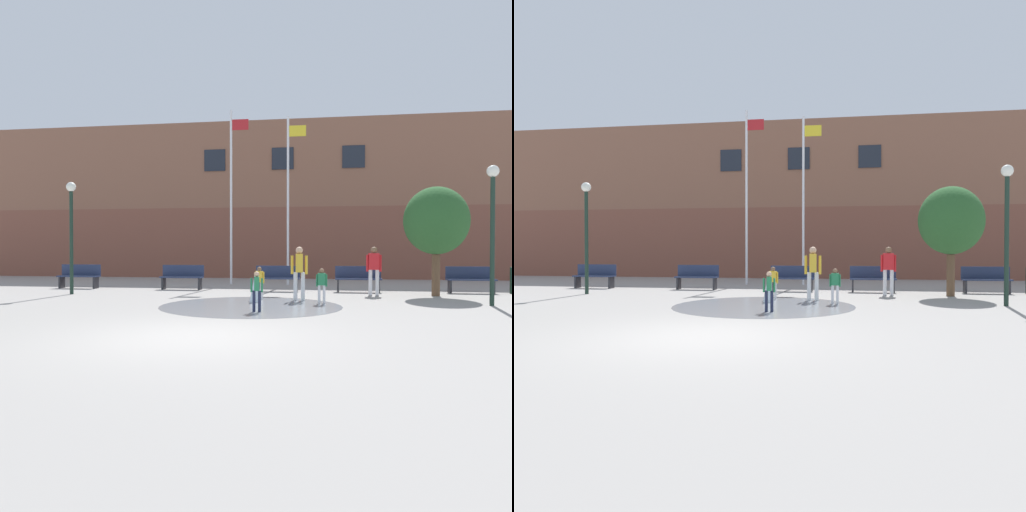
# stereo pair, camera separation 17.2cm
# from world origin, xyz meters

# --- Properties ---
(ground_plane) EXTENTS (100.00, 100.00, 0.00)m
(ground_plane) POSITION_xyz_m (0.00, 0.00, 0.00)
(ground_plane) COLOR gray
(library_building) EXTENTS (36.00, 6.05, 8.03)m
(library_building) POSITION_xyz_m (0.00, 19.65, 4.02)
(library_building) COLOR brown
(library_building) RESTS_ON ground
(splash_fountain) EXTENTS (4.87, 4.87, 0.83)m
(splash_fountain) POSITION_xyz_m (0.30, 5.05, 0.14)
(splash_fountain) COLOR gray
(splash_fountain) RESTS_ON ground
(park_bench_far_left) EXTENTS (1.60, 0.44, 0.91)m
(park_bench_far_left) POSITION_xyz_m (-7.16, 9.52, 0.48)
(park_bench_far_left) COLOR #28282D
(park_bench_far_left) RESTS_ON ground
(park_bench_under_left_flagpole) EXTENTS (1.60, 0.44, 0.91)m
(park_bench_under_left_flagpole) POSITION_xyz_m (-3.07, 9.55, 0.48)
(park_bench_under_left_flagpole) COLOR #28282D
(park_bench_under_left_flagpole) RESTS_ON ground
(park_bench_center) EXTENTS (1.60, 0.44, 0.91)m
(park_bench_center) POSITION_xyz_m (0.53, 9.38, 0.48)
(park_bench_center) COLOR #28282D
(park_bench_center) RESTS_ON ground
(park_bench_near_trashcan) EXTENTS (1.60, 0.44, 0.91)m
(park_bench_near_trashcan) POSITION_xyz_m (3.37, 9.44, 0.48)
(park_bench_near_trashcan) COLOR #28282D
(park_bench_near_trashcan) RESTS_ON ground
(park_bench_far_right) EXTENTS (1.60, 0.44, 0.91)m
(park_bench_far_right) POSITION_xyz_m (7.18, 9.63, 0.48)
(park_bench_far_right) COLOR #28282D
(park_bench_far_right) RESTS_ON ground
(child_running) EXTENTS (0.31, 0.23, 0.99)m
(child_running) POSITION_xyz_m (0.65, 3.53, 0.58)
(child_running) COLOR #1E233D
(child_running) RESTS_ON ground
(adult_near_bench) EXTENTS (0.50, 0.36, 1.59)m
(adult_near_bench) POSITION_xyz_m (1.50, 6.31, 0.93)
(adult_near_bench) COLOR silver
(adult_near_bench) RESTS_ON ground
(child_in_fountain) EXTENTS (0.31, 0.15, 0.99)m
(child_in_fountain) POSITION_xyz_m (0.29, 6.47, 0.58)
(child_in_fountain) COLOR silver
(child_in_fountain) RESTS_ON ground
(adult_in_red) EXTENTS (0.50, 0.21, 1.59)m
(adult_in_red) POSITION_xyz_m (3.82, 8.29, 0.93)
(adult_in_red) COLOR silver
(adult_in_red) RESTS_ON ground
(child_with_pink_shirt) EXTENTS (0.31, 0.13, 0.99)m
(child_with_pink_shirt) POSITION_xyz_m (2.18, 5.52, 0.58)
(child_with_pink_shirt) COLOR silver
(child_with_pink_shirt) RESTS_ON ground
(flagpole_left) EXTENTS (0.80, 0.10, 7.39)m
(flagpole_left) POSITION_xyz_m (-1.76, 12.40, 3.94)
(flagpole_left) COLOR silver
(flagpole_left) RESTS_ON ground
(flagpole_right) EXTENTS (0.80, 0.10, 7.04)m
(flagpole_right) POSITION_xyz_m (0.67, 12.40, 3.76)
(flagpole_right) COLOR silver
(flagpole_right) RESTS_ON ground
(lamp_post_left_lane) EXTENTS (0.32, 0.32, 3.76)m
(lamp_post_left_lane) POSITION_xyz_m (-6.18, 7.16, 2.47)
(lamp_post_left_lane) COLOR #192D23
(lamp_post_left_lane) RESTS_ON ground
(lamp_post_right_lane) EXTENTS (0.32, 0.32, 3.78)m
(lamp_post_right_lane) POSITION_xyz_m (6.72, 5.78, 2.48)
(lamp_post_right_lane) COLOR #192D23
(lamp_post_right_lane) RESTS_ON ground
(street_tree_near_building) EXTENTS (2.05, 2.05, 3.53)m
(street_tree_near_building) POSITION_xyz_m (5.78, 8.33, 2.42)
(street_tree_near_building) COLOR brown
(street_tree_near_building) RESTS_ON ground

